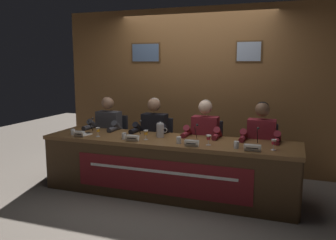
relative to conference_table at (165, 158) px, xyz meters
name	(u,v)px	position (x,y,z in m)	size (l,w,h in m)	color
ground_plane	(168,193)	(0.00, 0.11, -0.51)	(12.00, 12.00, 0.00)	#70665B
wall_back_panelled	(195,89)	(0.00, 1.41, 0.79)	(4.56, 0.14, 2.60)	brown
conference_table	(165,158)	(0.00, 0.00, 0.00)	(3.36, 0.81, 0.74)	brown
chair_far_left	(113,145)	(-1.15, 0.70, -0.07)	(0.44, 0.45, 0.90)	black
panelist_far_left	(106,130)	(-1.15, 0.50, 0.20)	(0.51, 0.48, 1.23)	black
nameplate_far_left	(79,134)	(-1.17, -0.18, 0.27)	(0.15, 0.06, 0.08)	white
juice_glass_far_left	(98,130)	(-0.94, -0.07, 0.32)	(0.06, 0.06, 0.12)	white
water_cup_far_left	(73,132)	(-1.32, -0.11, 0.27)	(0.06, 0.06, 0.08)	silver
microphone_far_left	(90,128)	(-1.17, 0.08, 0.31)	(0.06, 0.17, 0.22)	black
chair_center_left	(158,149)	(-0.38, 0.70, -0.07)	(0.44, 0.45, 0.90)	black
panelist_center_left	(153,133)	(-0.38, 0.50, 0.20)	(0.51, 0.48, 1.23)	black
nameplate_center_left	(132,138)	(-0.38, -0.18, 0.27)	(0.18, 0.06, 0.08)	white
juice_glass_center_left	(146,133)	(-0.25, -0.03, 0.32)	(0.06, 0.06, 0.12)	white
water_cup_center_left	(124,136)	(-0.53, -0.11, 0.27)	(0.06, 0.06, 0.08)	silver
microphone_center_left	(138,131)	(-0.42, 0.10, 0.31)	(0.06, 0.17, 0.22)	black
chair_center_right	(207,153)	(0.38, 0.70, -0.07)	(0.44, 0.45, 0.90)	black
panelist_center_right	(204,137)	(0.38, 0.50, 0.20)	(0.51, 0.48, 1.23)	black
nameplate_center_right	(191,143)	(0.41, -0.20, 0.27)	(0.17, 0.06, 0.08)	white
juice_glass_center_right	(209,138)	(0.58, -0.05, 0.32)	(0.06, 0.06, 0.12)	white
water_cup_center_right	(179,140)	(0.22, -0.09, 0.27)	(0.06, 0.06, 0.08)	silver
microphone_center_right	(195,136)	(0.38, 0.07, 0.31)	(0.06, 0.17, 0.22)	black
chair_far_right	(261,158)	(1.14, 0.70, -0.07)	(0.44, 0.45, 0.90)	black
panelist_far_right	(261,141)	(1.14, 0.50, 0.20)	(0.51, 0.48, 1.23)	black
nameplate_far_right	(252,148)	(1.12, -0.19, 0.27)	(0.19, 0.06, 0.08)	white
juice_glass_far_right	(274,143)	(1.34, -0.04, 0.32)	(0.06, 0.06, 0.12)	white
water_cup_far_right	(236,145)	(0.93, -0.10, 0.27)	(0.06, 0.06, 0.08)	silver
microphone_far_right	(257,140)	(1.14, 0.10, 0.31)	(0.06, 0.17, 0.22)	black
water_pitcher_central	(160,130)	(-0.14, 0.18, 0.33)	(0.15, 0.10, 0.21)	silver
document_stack_far_left	(83,134)	(-1.21, -0.03, 0.24)	(0.23, 0.18, 0.01)	white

